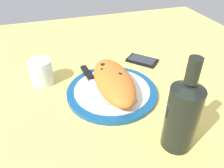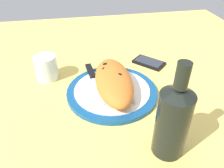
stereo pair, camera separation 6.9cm
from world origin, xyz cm
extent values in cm
cube|color=#EACC60|center=(0.00, 0.00, -1.50)|extent=(150.00, 150.00, 3.00)
cylinder|color=navy|center=(0.00, 0.00, 0.70)|extent=(28.63, 28.63, 1.40)
cylinder|color=white|center=(0.00, 0.00, 1.55)|extent=(23.91, 23.91, 0.30)
ellipsoid|color=orange|center=(0.11, -0.55, 4.78)|extent=(26.08, 11.92, 6.16)
ellipsoid|color=black|center=(-6.46, 1.00, 6.94)|extent=(1.90, 1.56, 0.60)
ellipsoid|color=black|center=(6.30, 0.84, 6.96)|extent=(3.00, 2.33, 0.96)
ellipsoid|color=black|center=(3.83, 1.69, 7.04)|extent=(2.68, 2.45, 0.76)
ellipsoid|color=black|center=(-0.82, -1.90, 7.31)|extent=(3.31, 3.07, 0.93)
ellipsoid|color=black|center=(5.90, 1.21, 6.95)|extent=(1.99, 1.83, 0.58)
cube|color=silver|center=(-1.65, -5.64, 1.90)|extent=(13.16, 2.23, 0.40)
cube|color=silver|center=(6.88, -6.51, 1.90)|extent=(4.20, 2.59, 0.40)
cube|color=silver|center=(-0.44, 4.17, 1.90)|extent=(14.49, 3.39, 0.40)
cube|color=black|center=(10.99, 5.62, 2.30)|extent=(8.82, 3.06, 1.20)
cube|color=black|center=(15.94, -17.52, 0.50)|extent=(12.89, 12.75, 1.00)
cube|color=#2D333D|center=(15.94, -17.52, 1.08)|extent=(11.20, 11.08, 0.16)
cylinder|color=silver|center=(12.85, 20.49, 4.25)|extent=(7.61, 7.61, 8.50)
cylinder|color=silver|center=(12.85, 20.49, 2.33)|extent=(7.01, 7.01, 4.26)
cylinder|color=black|center=(-23.73, -8.92, 8.24)|extent=(7.39, 7.39, 16.49)
cone|color=black|center=(-23.73, -8.92, 17.41)|extent=(7.39, 7.39, 1.85)
cylinder|color=black|center=(-23.73, -8.92, 21.11)|extent=(2.81, 2.81, 5.55)
camera|label=1|loc=(-53.45, 16.88, 43.69)|focal=35.58mm
camera|label=2|loc=(-55.12, 10.21, 43.69)|focal=35.58mm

